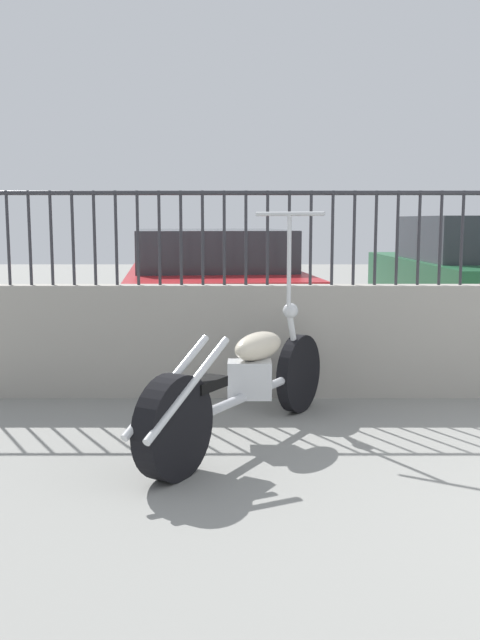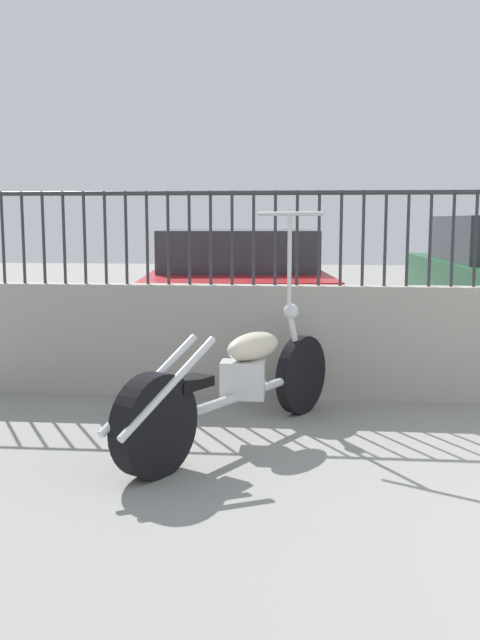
{
  "view_description": "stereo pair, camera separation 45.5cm",
  "coord_description": "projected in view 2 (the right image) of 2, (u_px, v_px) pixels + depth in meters",
  "views": [
    {
      "loc": [
        -2.75,
        -2.79,
        1.4
      ],
      "look_at": [
        -2.75,
        2.18,
        0.7
      ],
      "focal_mm": 40.0,
      "sensor_mm": 36.0,
      "label": 1
    },
    {
      "loc": [
        -2.29,
        -2.77,
        1.4
      ],
      "look_at": [
        -2.75,
        2.18,
        0.7
      ],
      "focal_mm": 40.0,
      "sensor_mm": 36.0,
      "label": 2
    }
  ],
  "objects": [
    {
      "name": "motorcycle_silver",
      "position": [
        229.0,
        387.0,
        4.44
      ],
      "size": [
        1.22,
        1.98,
        1.46
      ],
      "rotation": [
        0.0,
        0.0,
        1.05
      ],
      "color": "black",
      "rests_on": "ground_plane"
    },
    {
      "name": "car_red",
      "position": [
        237.0,
        285.0,
        8.12
      ],
      "size": [
        2.24,
        4.39,
        1.3
      ],
      "rotation": [
        0.0,
        0.0,
        1.68
      ],
      "color": "black",
      "rests_on": "ground_plane"
    }
  ]
}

